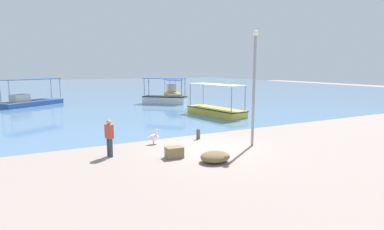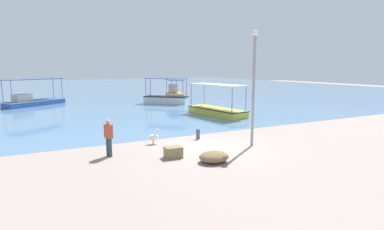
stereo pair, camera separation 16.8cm
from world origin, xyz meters
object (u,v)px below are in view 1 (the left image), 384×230
(fishing_boat_center, at_px, (172,93))
(pelican, at_px, (154,137))
(lamp_post, at_px, (254,82))
(fishing_boat_outer, at_px, (31,100))
(cargo_crate, at_px, (174,152))
(mooring_bollard, at_px, (198,133))
(fishing_boat_far_left, at_px, (165,98))
(fishing_boat_near_left, at_px, (216,109))
(fisherman_standing, at_px, (109,137))
(net_pile, at_px, (215,157))

(fishing_boat_center, bearing_deg, pelican, -115.56)
(lamp_post, bearing_deg, fishing_boat_outer, 113.93)
(cargo_crate, bearing_deg, mooring_bollard, 45.01)
(cargo_crate, bearing_deg, fishing_boat_far_left, 69.31)
(mooring_bollard, distance_m, cargo_crate, 3.69)
(fishing_boat_center, distance_m, lamp_post, 25.74)
(fishing_boat_outer, distance_m, mooring_bollard, 22.69)
(fishing_boat_far_left, height_order, cargo_crate, fishing_boat_far_left)
(fishing_boat_near_left, xyz_separation_m, fishing_boat_far_left, (-0.72, 9.70, 0.08))
(fishing_boat_far_left, xyz_separation_m, fisherman_standing, (-9.77, -17.76, 0.34))
(fishing_boat_near_left, relative_size, net_pile, 4.57)
(fisherman_standing, relative_size, net_pile, 1.30)
(fishing_boat_outer, xyz_separation_m, pelican, (6.06, -20.90, -0.19))
(pelican, bearing_deg, fisherman_standing, -154.07)
(net_pile, bearing_deg, fishing_boat_near_left, 58.40)
(net_pile, bearing_deg, fishing_boat_outer, 106.38)
(fishing_boat_center, bearing_deg, mooring_bollard, -109.83)
(mooring_bollard, bearing_deg, fishing_boat_outer, 112.37)
(mooring_bollard, relative_size, cargo_crate, 0.79)
(fishing_boat_center, height_order, lamp_post, lamp_post)
(fishing_boat_near_left, relative_size, mooring_bollard, 10.05)
(fishing_boat_near_left, relative_size, fishing_boat_outer, 0.97)
(fishing_boat_near_left, relative_size, fishing_boat_center, 1.11)
(fishing_boat_near_left, bearing_deg, lamp_post, -110.83)
(fishing_boat_near_left, relative_size, fisherman_standing, 3.52)
(cargo_crate, bearing_deg, fisherman_standing, 149.93)
(lamp_post, bearing_deg, mooring_bollard, 125.42)
(fishing_boat_far_left, xyz_separation_m, lamp_post, (-2.86, -19.13, 2.67))
(fishing_boat_near_left, distance_m, fisherman_standing, 13.24)
(pelican, bearing_deg, fishing_boat_far_left, 66.36)
(mooring_bollard, height_order, net_pile, mooring_bollard)
(fishing_boat_near_left, bearing_deg, mooring_bollard, -127.90)
(fishing_boat_far_left, bearing_deg, fishing_boat_near_left, -85.73)
(fishing_boat_center, height_order, fisherman_standing, fishing_boat_center)
(fishing_boat_near_left, distance_m, lamp_post, 10.45)
(fishing_boat_near_left, bearing_deg, net_pile, -121.60)
(fishing_boat_outer, height_order, fishing_boat_center, fishing_boat_outer)
(lamp_post, relative_size, net_pile, 4.42)
(fishing_boat_near_left, height_order, fishing_boat_center, fishing_boat_near_left)
(fishing_boat_far_left, relative_size, fisherman_standing, 2.76)
(fisherman_standing, bearing_deg, net_pile, -36.36)
(mooring_bollard, height_order, fisherman_standing, fisherman_standing)
(fishing_boat_outer, bearing_deg, fishing_boat_center, 4.55)
(fishing_boat_far_left, distance_m, pelican, 18.04)
(fisherman_standing, bearing_deg, pelican, 25.93)
(net_pile, bearing_deg, pelican, 107.47)
(fishing_boat_center, xyz_separation_m, fisherman_standing, (-13.17, -23.46, 0.30))
(fishing_boat_near_left, xyz_separation_m, cargo_crate, (-7.98, -9.51, -0.25))
(fisherman_standing, bearing_deg, fishing_boat_center, 60.69)
(fishing_boat_far_left, relative_size, mooring_bollard, 7.87)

